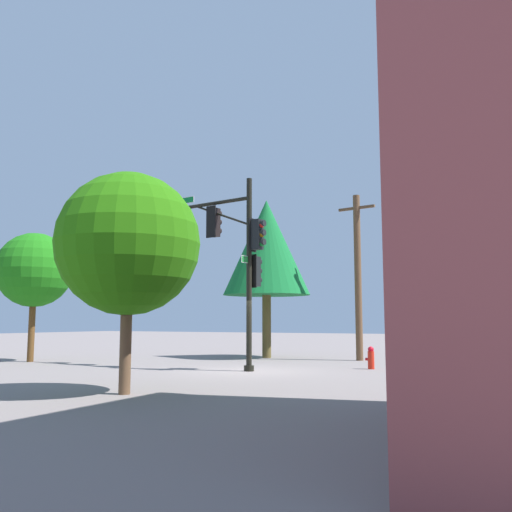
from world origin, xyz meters
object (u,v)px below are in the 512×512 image
tree_near (34,270)px  tree_mid (128,244)px  tree_far (266,248)px  utility_pole (358,274)px  fire_hydrant (371,358)px  signal_pole_assembly (217,243)px

tree_near → tree_mid: size_ratio=1.04×
tree_mid → tree_far: (2.68, -13.63, 1.70)m
utility_pole → tree_far: size_ratio=0.98×
utility_pole → fire_hydrant: bearing=111.3°
utility_pole → tree_mid: size_ratio=1.38×
signal_pole_assembly → utility_pole: utility_pole is taller
signal_pole_assembly → tree_mid: 7.45m
utility_pole → tree_near: (12.66, 7.24, 0.11)m
fire_hydrant → tree_mid: bearing=70.1°
signal_pole_assembly → tree_near: signal_pole_assembly is taller
tree_mid → tree_far: size_ratio=0.71×
fire_hydrant → tree_far: tree_far is taller
tree_far → signal_pole_assembly: bearing=98.7°
fire_hydrant → tree_near: size_ratio=0.15×
signal_pole_assembly → utility_pole: size_ratio=0.92×
signal_pole_assembly → tree_far: 6.56m
tree_near → tree_mid: tree_near is taller
utility_pole → tree_mid: utility_pole is taller
fire_hydrant → tree_far: 8.86m
signal_pole_assembly → utility_pole: (-3.56, -6.68, -0.84)m
tree_mid → tree_far: bearing=-78.9°
signal_pole_assembly → fire_hydrant: 7.22m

